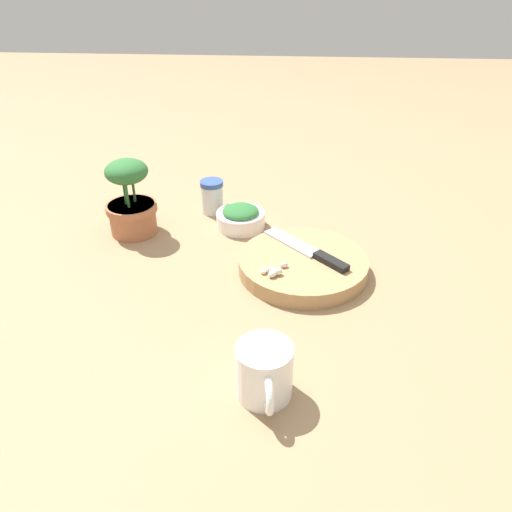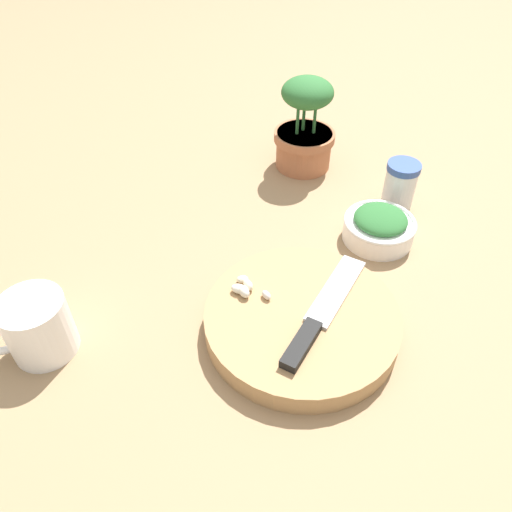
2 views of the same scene
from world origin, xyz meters
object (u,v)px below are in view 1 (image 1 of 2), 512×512
Objects in this scene: cutting_board at (303,265)px; spice_jar at (212,196)px; garlic_cloves at (274,271)px; coffee_mug at (264,372)px; chef_knife at (310,251)px; potted_herb at (131,202)px; herb_bowl at (241,217)px.

cutting_board is 0.35m from spice_jar.
cutting_board is at bearing -42.35° from garlic_cloves.
garlic_cloves is 0.47× the size of coffee_mug.
spice_jar reaches higher than cutting_board.
coffee_mug reaches higher than chef_knife.
garlic_cloves is 0.36m from spice_jar.
chef_knife is 0.37m from coffee_mug.
spice_jar is (0.24, 0.24, 0.01)m from chef_knife.
garlic_cloves is (-0.08, 0.07, 0.00)m from chef_knife.
coffee_mug is (-0.60, -0.17, 0.00)m from spice_jar.
potted_herb reaches higher than cutting_board.
spice_jar is at bearing -54.56° from potted_herb.
herb_bowl is at bearing 38.53° from cutting_board.
garlic_cloves is 0.47× the size of herb_bowl.
potted_herb is at bearing 70.37° from cutting_board.
garlic_cloves is 0.66× the size of spice_jar.
potted_herb is at bearing 100.20° from herb_bowl.
garlic_cloves is at bearing -175.67° from chef_knife.
herb_bowl reaches higher than chef_knife.
garlic_cloves is at bearing -160.13° from herb_bowl.
cutting_board is 1.50× the size of chef_knife.
chef_knife is at bearing -40.70° from garlic_cloves.
herb_bowl is (0.17, 0.16, -0.01)m from chef_knife.
potted_herb reaches higher than spice_jar.
spice_jar is at bearing 46.48° from herb_bowl.
herb_bowl is (0.19, 0.15, 0.01)m from cutting_board.
herb_bowl is at bearing 19.87° from garlic_cloves.
spice_jar is at bearing 41.03° from cutting_board.
cutting_board is 0.24m from herb_bowl.
coffee_mug reaches higher than herb_bowl.
cutting_board is 2.26× the size of herb_bowl.
spice_jar is (0.26, 0.23, 0.03)m from cutting_board.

